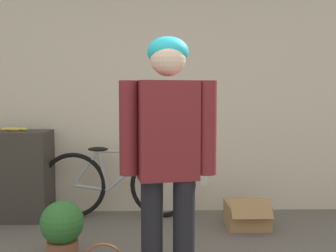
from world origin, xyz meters
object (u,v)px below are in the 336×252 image
(person, at_px, (168,148))
(cardboard_box, at_px, (247,215))
(potted_plant, at_px, (62,228))
(banana, at_px, (14,129))
(bicycle, at_px, (118,183))

(person, bearing_deg, cardboard_box, 49.71)
(person, height_order, cardboard_box, person)
(person, distance_m, potted_plant, 1.29)
(banana, relative_size, potted_plant, 0.60)
(bicycle, relative_size, cardboard_box, 3.83)
(bicycle, xyz_separation_m, potted_plant, (-0.33, -1.14, -0.10))
(bicycle, bearing_deg, person, -73.95)
(person, height_order, potted_plant, person)
(person, xyz_separation_m, bicycle, (-0.49, 1.81, -0.63))
(bicycle, bearing_deg, banana, -179.34)
(bicycle, height_order, banana, banana)
(person, relative_size, potted_plant, 3.42)
(banana, distance_m, potted_plant, 1.54)
(cardboard_box, xyz_separation_m, potted_plant, (-1.67, -0.79, 0.15))
(person, bearing_deg, banana, 120.73)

